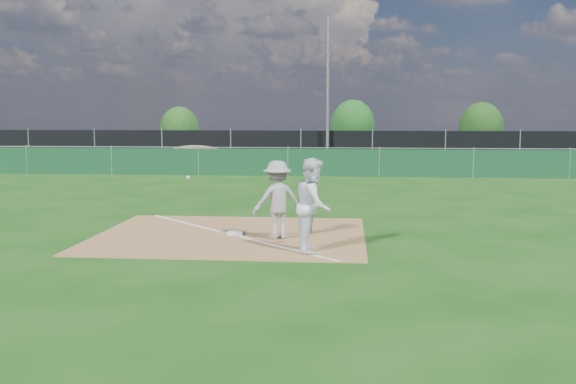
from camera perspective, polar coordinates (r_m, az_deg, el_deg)
The scene contains 17 objects.
ground at distance 23.36m, azimuth -1.15°, elevation 0.26°, with size 90.00×90.00×0.00m, color #15440E.
infield_dirt at distance 14.54m, azimuth -5.11°, elevation -3.82°, with size 6.00×5.00×0.02m, color olive.
foul_line at distance 14.54m, azimuth -5.11°, elevation -3.76°, with size 0.08×7.00×0.01m, color white.
green_fence at distance 28.25m, azimuth -0.02°, elevation 2.64°, with size 44.00×0.05×1.20m, color #103B1F.
dirt_mound at distance 32.52m, azimuth -8.26°, elevation 3.11°, with size 3.38×2.60×1.17m, color olive.
black_fence at distance 36.19m, azimuth 1.15°, elevation 4.06°, with size 46.00×0.04×1.80m, color black.
parking_lot at distance 41.22m, azimuth 1.65°, elevation 3.16°, with size 46.00×9.00×0.01m, color black.
light_pole at distance 35.79m, azimuth 3.55°, elevation 8.98°, with size 0.16×0.16×8.00m, color slate.
first_base at distance 14.54m, azimuth -4.72°, elevation -3.63°, with size 0.34×0.34×0.07m, color silver.
play_at_first at distance 13.89m, azimuth -0.95°, elevation -0.70°, with size 2.68×1.04×1.70m.
runner at distance 12.63m, azimuth 2.28°, elevation -1.18°, with size 0.91×0.71×1.87m, color white.
car_left at distance 42.17m, azimuth -6.74°, elevation 4.24°, with size 1.78×4.44×1.51m, color #94979B.
car_mid at distance 40.90m, azimuth 2.59°, elevation 4.12°, with size 1.48×4.26×1.40m, color black.
car_right at distance 40.83m, azimuth 6.51°, elevation 3.92°, with size 1.65×4.05×1.18m, color black.
tree_left at distance 46.83m, azimuth -9.63°, elevation 5.57°, with size 2.75×2.75×3.26m.
tree_mid at distance 47.12m, azimuth 5.78°, elevation 5.95°, with size 3.17×3.17×3.76m.
tree_right at distance 46.92m, azimuth 16.80°, elevation 5.56°, with size 3.00×3.00×3.56m.
Camera 1 is at (2.59, -13.05, 2.72)m, focal length 40.00 mm.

